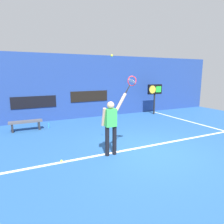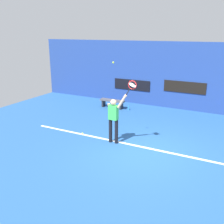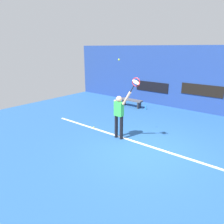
# 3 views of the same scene
# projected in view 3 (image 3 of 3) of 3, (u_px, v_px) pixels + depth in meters

# --- Properties ---
(ground_plane) EXTENTS (18.00, 18.00, 0.00)m
(ground_plane) POSITION_uv_depth(u_px,v_px,m) (143.00, 150.00, 7.36)
(ground_plane) COLOR #23518C
(back_wall) EXTENTS (18.00, 0.20, 3.54)m
(back_wall) POSITION_uv_depth(u_px,v_px,m) (204.00, 80.00, 11.27)
(back_wall) COLOR navy
(back_wall) RESTS_ON ground_plane
(sponsor_banner_center) EXTENTS (2.20, 0.03, 0.60)m
(sponsor_banner_center) POSITION_uv_depth(u_px,v_px,m) (202.00, 90.00, 11.34)
(sponsor_banner_center) COLOR black
(sponsor_banner_portside) EXTENTS (2.20, 0.03, 0.60)m
(sponsor_banner_portside) POSITION_uv_depth(u_px,v_px,m) (152.00, 87.00, 13.20)
(sponsor_banner_portside) COLOR black
(court_baseline) EXTENTS (10.00, 0.10, 0.01)m
(court_baseline) POSITION_uv_depth(u_px,v_px,m) (149.00, 146.00, 7.66)
(court_baseline) COLOR white
(court_baseline) RESTS_ON ground_plane
(tennis_player) EXTENTS (0.78, 0.31, 1.93)m
(tennis_player) POSITION_uv_depth(u_px,v_px,m) (119.00, 114.00, 8.08)
(tennis_player) COLOR black
(tennis_player) RESTS_ON ground_plane
(tennis_racket) EXTENTS (0.46, 0.27, 0.61)m
(tennis_racket) POSITION_uv_depth(u_px,v_px,m) (136.00, 83.00, 7.28)
(tennis_racket) COLOR black
(tennis_ball) EXTENTS (0.07, 0.07, 0.07)m
(tennis_ball) POSITION_uv_depth(u_px,v_px,m) (119.00, 60.00, 7.45)
(tennis_ball) COLOR #CCE033
(court_bench) EXTENTS (1.40, 0.36, 0.45)m
(court_bench) POSITION_uv_depth(u_px,v_px,m) (131.00, 101.00, 12.68)
(court_bench) COLOR #4C4C51
(court_bench) RESTS_ON ground_plane
(water_bottle) EXTENTS (0.07, 0.07, 0.24)m
(water_bottle) POSITION_uv_depth(u_px,v_px,m) (146.00, 108.00, 12.15)
(water_bottle) COLOR #338CD8
(water_bottle) RESTS_ON ground_plane
(spare_ball) EXTENTS (0.07, 0.07, 0.07)m
(spare_ball) POSITION_uv_depth(u_px,v_px,m) (94.00, 127.00, 9.38)
(spare_ball) COLOR #CCE033
(spare_ball) RESTS_ON ground_plane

